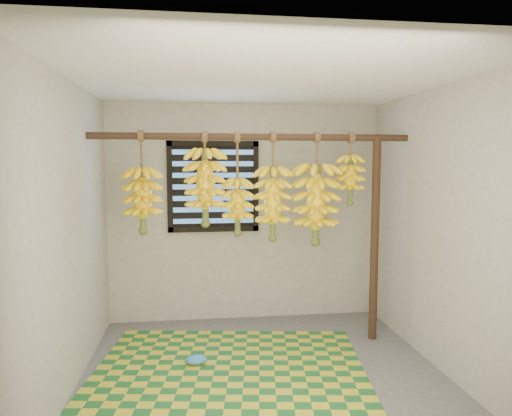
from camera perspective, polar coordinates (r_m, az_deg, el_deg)
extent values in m
cube|color=#4F4F4F|center=(3.99, 1.11, -20.55)|extent=(3.00, 3.00, 0.01)
cube|color=silver|center=(3.64, 1.18, 15.88)|extent=(3.00, 3.00, 0.01)
cube|color=gray|center=(5.11, -1.41, -0.64)|extent=(3.00, 0.01, 2.40)
cube|color=gray|center=(3.71, -22.52, -3.42)|extent=(0.01, 3.00, 2.40)
cube|color=gray|center=(4.13, 22.28, -2.54)|extent=(0.01, 3.00, 2.40)
cube|color=black|center=(5.03, -5.36, 2.67)|extent=(1.00, 0.04, 1.00)
cylinder|color=#3B2417|center=(4.28, -0.27, 8.88)|extent=(3.00, 0.06, 0.06)
cylinder|color=#3B2417|center=(4.65, 14.61, -3.93)|extent=(0.08, 0.08, 2.00)
cube|color=#1A5A26|center=(4.10, -3.34, -19.67)|extent=(2.52, 2.13, 0.01)
ellipsoid|color=teal|center=(4.22, -7.51, -18.29)|extent=(0.21, 0.16, 0.08)
cylinder|color=brown|center=(4.27, -14.13, 6.84)|extent=(0.02, 0.02, 0.34)
cylinder|color=#4C5923|center=(4.28, -14.00, 1.21)|extent=(0.06, 0.06, 0.56)
cylinder|color=brown|center=(4.25, -6.43, 8.15)|extent=(0.02, 0.02, 0.17)
cylinder|color=#4C5923|center=(4.25, -6.37, 2.87)|extent=(0.06, 0.06, 0.67)
cylinder|color=brown|center=(4.26, -2.35, 6.35)|extent=(0.02, 0.02, 0.44)
cylinder|color=#4C5923|center=(4.28, -2.33, 0.46)|extent=(0.05, 0.05, 0.50)
cylinder|color=brown|center=(4.31, 2.13, 7.05)|extent=(0.02, 0.02, 0.33)
cylinder|color=#4C5923|center=(4.32, 2.11, 0.84)|extent=(0.06, 0.06, 0.66)
cylinder|color=brown|center=(4.40, 7.58, 7.10)|extent=(0.02, 0.02, 0.31)
cylinder|color=#4C5923|center=(4.41, 7.50, 0.72)|extent=(0.07, 0.07, 0.73)
cylinder|color=brown|center=(4.50, 11.79, 7.63)|extent=(0.02, 0.02, 0.21)
cylinder|color=#4C5923|center=(4.50, 11.71, 3.75)|extent=(0.05, 0.05, 0.46)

